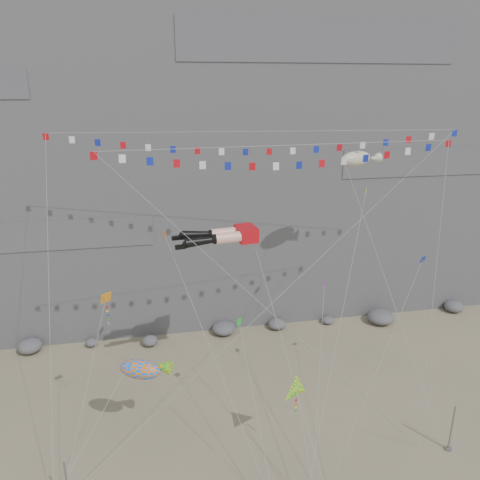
% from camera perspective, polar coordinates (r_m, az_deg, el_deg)
% --- Properties ---
extents(ground, '(120.00, 120.00, 0.00)m').
position_cam_1_polar(ground, '(38.78, 2.36, -23.58)').
color(ground, gray).
rests_on(ground, ground).
extents(cliff, '(80.00, 28.00, 50.00)m').
position_cam_1_polar(cliff, '(60.46, -4.57, 17.40)').
color(cliff, slate).
rests_on(cliff, ground).
extents(talus_boulders, '(60.00, 3.00, 1.20)m').
position_cam_1_polar(talus_boulders, '(52.12, -1.97, -10.74)').
color(talus_boulders, slate).
rests_on(talus_boulders, ground).
extents(anchor_pole_right, '(0.12, 0.12, 3.85)m').
position_cam_1_polar(anchor_pole_right, '(40.19, 24.39, -20.18)').
color(anchor_pole_right, gray).
rests_on(anchor_pole_right, ground).
extents(legs_kite, '(8.59, 16.16, 21.30)m').
position_cam_1_polar(legs_kite, '(35.95, -1.92, 0.50)').
color(legs_kite, red).
rests_on(legs_kite, ground).
extents(flag_banner_upper, '(33.74, 15.37, 30.68)m').
position_cam_1_polar(flag_banner_upper, '(39.45, 2.14, 13.05)').
color(flag_banner_upper, red).
rests_on(flag_banner_upper, ground).
extents(flag_banner_lower, '(26.80, 8.23, 24.67)m').
position_cam_1_polar(flag_banner_lower, '(34.35, 5.95, 11.36)').
color(flag_banner_lower, red).
rests_on(flag_banner_lower, ground).
extents(harlequin_kite, '(4.42, 5.79, 13.76)m').
position_cam_1_polar(harlequin_kite, '(32.73, -16.05, -6.92)').
color(harlequin_kite, red).
rests_on(harlequin_kite, ground).
extents(fish_windsock, '(8.82, 7.68, 11.37)m').
position_cam_1_polar(fish_windsock, '(34.95, -12.11, -15.18)').
color(fish_windsock, orange).
rests_on(fish_windsock, ground).
extents(delta_kite, '(2.23, 7.09, 8.67)m').
position_cam_1_polar(delta_kite, '(33.98, 6.93, -17.72)').
color(delta_kite, yellow).
rests_on(delta_kite, ground).
extents(blimp_windsock, '(5.15, 14.26, 23.80)m').
position_cam_1_polar(blimp_windsock, '(42.47, 13.99, 9.55)').
color(blimp_windsock, beige).
rests_on(blimp_windsock, ground).
extents(small_kite_a, '(6.42, 13.04, 20.37)m').
position_cam_1_polar(small_kite_a, '(35.98, -8.93, -0.02)').
color(small_kite_a, '#E65713').
rests_on(small_kite_a, ground).
extents(small_kite_b, '(4.10, 9.35, 14.32)m').
position_cam_1_polar(small_kite_b, '(37.92, 10.23, -5.53)').
color(small_kite_b, purple).
rests_on(small_kite_b, ground).
extents(small_kite_c, '(1.24, 10.92, 13.67)m').
position_cam_1_polar(small_kite_c, '(35.43, -0.06, -10.25)').
color(small_kite_c, green).
rests_on(small_kite_c, ground).
extents(small_kite_d, '(9.90, 14.46, 24.13)m').
position_cam_1_polar(small_kite_d, '(39.81, 15.00, 5.14)').
color(small_kite_d, yellow).
rests_on(small_kite_d, ground).
extents(small_kite_e, '(10.48, 8.17, 18.00)m').
position_cam_1_polar(small_kite_e, '(38.79, 21.24, -2.65)').
color(small_kite_e, '#12229E').
rests_on(small_kite_e, ground).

